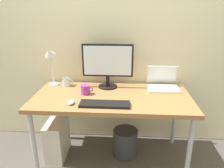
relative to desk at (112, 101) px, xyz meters
The scene contains 12 objects.
ground_plane 0.66m from the desk, ahead, with size 6.00×6.00×0.00m, color #4C4742.
back_wall 0.77m from the desk, 90.00° to the left, with size 4.40×0.04×2.60m, color beige.
desk is the anchor object (origin of this frame).
monitor 0.40m from the desk, 104.66° to the left, with size 0.53×0.20×0.46m.
laptop 0.59m from the desk, 25.72° to the left, with size 0.32×0.28×0.22m.
desk_lamp 0.79m from the desk, 160.67° to the left, with size 0.11×0.16×0.43m.
keyboard 0.24m from the desk, 102.37° to the right, with size 0.44×0.14×0.02m, color black.
mouse 0.42m from the desk, 148.29° to the right, with size 0.06×0.09×0.03m, color silver.
coffee_mug 0.28m from the desk, behind, with size 0.12×0.09×0.09m.
glass_cup 0.58m from the desk, 154.95° to the left, with size 0.12×0.09×0.09m.
computer_tower 0.73m from the desk, behind, with size 0.18×0.36×0.42m, color silver.
wastebasket 0.53m from the desk, 18.38° to the left, with size 0.26×0.26×0.30m, color #333338.
Camera 1 is at (0.12, -1.90, 1.52)m, focal length 34.02 mm.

